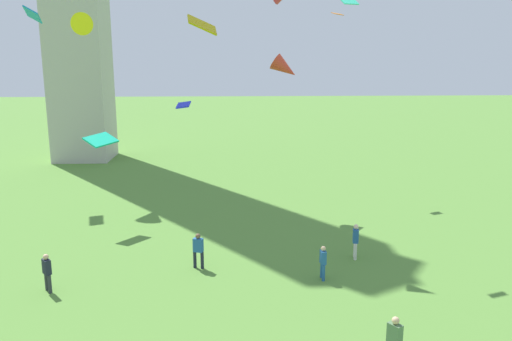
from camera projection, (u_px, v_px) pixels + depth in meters
name	position (u px, v px, depth m)	size (l,w,h in m)	color
person_0	(198.00, 249.00, 24.73)	(0.52, 0.41, 1.75)	#1E2333
person_1	(356.00, 239.00, 25.93)	(0.35, 0.55, 1.79)	silver
person_2	(323.00, 261.00, 23.52)	(0.26, 0.50, 1.60)	#235693
person_4	(394.00, 339.00, 16.86)	(0.49, 0.54, 1.79)	red
person_5	(47.00, 271.00, 22.27)	(0.48, 0.51, 1.72)	#2D3338
kite_flying_0	(202.00, 25.00, 29.68)	(1.72, 1.63, 1.26)	#C5AD0A
kite_flying_1	(349.00, 1.00, 26.15)	(0.99, 0.79, 0.35)	#33D3A7
kite_flying_2	(338.00, 14.00, 37.57)	(0.92, 0.78, 0.26)	orange
kite_flying_3	(33.00, 15.00, 36.10)	(1.26, 1.57, 1.18)	#1584C5
kite_flying_4	(101.00, 140.00, 30.24)	(1.96, 2.04, 0.67)	#10BE91
kite_flying_5	(183.00, 105.00, 38.89)	(1.06, 1.49, 0.47)	#1A29EA
kite_flying_6	(285.00, 68.00, 33.60)	(2.24, 1.68, 1.86)	red
kite_flying_7	(86.00, 23.00, 36.84)	(1.57, 2.35, 1.78)	yellow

